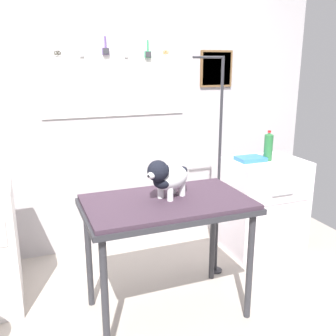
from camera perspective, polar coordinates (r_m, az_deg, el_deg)
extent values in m
cube|color=#ACA196|center=(2.78, -0.98, -22.36)|extent=(4.40, 4.00, 0.04)
cube|color=#B3ADB0|center=(3.47, -8.45, 6.42)|extent=(4.00, 0.06, 2.30)
cube|color=white|center=(3.40, -7.91, 14.10)|extent=(1.26, 0.02, 0.77)
cylinder|color=gray|center=(3.32, -16.35, 18.58)|extent=(0.01, 0.02, 0.01)
cube|color=silver|center=(3.31, -16.35, 17.38)|extent=(0.01, 0.00, 0.11)
cube|color=silver|center=(3.31, -16.13, 17.39)|extent=(0.01, 0.00, 0.11)
torus|color=black|center=(3.30, -16.37, 16.10)|extent=(0.03, 0.01, 0.03)
torus|color=black|center=(3.30, -15.91, 16.14)|extent=(0.03, 0.01, 0.03)
cylinder|color=gray|center=(3.34, -12.91, 18.28)|extent=(0.01, 0.02, 0.01)
cube|color=silver|center=(3.33, -12.81, 17.01)|extent=(0.03, 0.01, 0.13)
cylinder|color=gray|center=(3.38, -9.40, 18.96)|extent=(0.01, 0.02, 0.01)
cylinder|color=#624988|center=(3.37, -9.32, 18.04)|extent=(0.02, 0.02, 0.09)
cube|color=#624988|center=(3.37, -9.27, 16.81)|extent=(0.06, 0.02, 0.06)
cube|color=#333338|center=(3.35, -9.20, 16.82)|extent=(0.05, 0.01, 0.05)
cylinder|color=gray|center=(3.42, -6.31, 18.42)|extent=(0.01, 0.02, 0.01)
cube|color=silver|center=(3.41, -6.23, 17.17)|extent=(0.03, 0.01, 0.13)
cylinder|color=gray|center=(3.48, -3.11, 18.63)|extent=(0.01, 0.02, 0.01)
cylinder|color=#348E5E|center=(3.46, -3.04, 17.73)|extent=(0.02, 0.02, 0.09)
cube|color=#348E5E|center=(3.46, -3.02, 16.53)|extent=(0.06, 0.02, 0.06)
cube|color=#333338|center=(3.45, -2.94, 16.54)|extent=(0.05, 0.01, 0.05)
cylinder|color=gray|center=(3.53, -0.40, 19.18)|extent=(0.01, 0.02, 0.01)
cube|color=silver|center=(3.52, -0.44, 18.05)|extent=(0.01, 0.00, 0.11)
cube|color=silver|center=(3.52, -0.25, 18.05)|extent=(0.01, 0.00, 0.11)
torus|color=orange|center=(3.51, -0.55, 16.86)|extent=(0.03, 0.01, 0.03)
torus|color=orange|center=(3.52, -0.13, 16.86)|extent=(0.03, 0.01, 0.03)
cube|color=brown|center=(3.75, 7.20, 14.45)|extent=(0.33, 0.02, 0.34)
cube|color=#A37C4A|center=(3.74, 7.25, 14.44)|extent=(0.29, 0.01, 0.30)
cylinder|color=#2D2D33|center=(2.35, -9.38, -18.56)|extent=(0.04, 0.04, 0.76)
cylinder|color=#2D2D33|center=(2.67, 12.07, -14.15)|extent=(0.04, 0.04, 0.76)
cylinder|color=#2D2D33|center=(2.79, -11.70, -12.74)|extent=(0.04, 0.04, 0.76)
cylinder|color=#2D2D33|center=(3.07, 6.67, -9.79)|extent=(0.04, 0.04, 0.76)
cube|color=#2D2D33|center=(2.50, -0.13, -5.72)|extent=(1.09, 0.65, 0.03)
cube|color=#3C2B39|center=(2.49, -0.13, -5.04)|extent=(1.06, 0.63, 0.03)
cylinder|color=#2D2D33|center=(3.34, 7.06, -14.85)|extent=(0.11, 0.11, 0.01)
cylinder|color=#2D2D33|center=(3.00, 7.60, -0.54)|extent=(0.02, 0.02, 1.73)
cylinder|color=#2D2D33|center=(2.83, 6.02, 16.08)|extent=(0.24, 0.02, 0.02)
cylinder|color=white|center=(2.46, 0.33, -3.88)|extent=(0.04, 0.04, 0.09)
cylinder|color=white|center=(2.51, -1.12, -3.49)|extent=(0.04, 0.04, 0.09)
cylinder|color=white|center=(2.55, 2.15, -3.15)|extent=(0.04, 0.04, 0.09)
cylinder|color=white|center=(2.60, 0.72, -2.79)|extent=(0.04, 0.04, 0.09)
ellipsoid|color=white|center=(2.50, 0.47, -1.44)|extent=(0.32, 0.28, 0.15)
ellipsoid|color=black|center=(2.43, -0.96, -2.12)|extent=(0.14, 0.15, 0.08)
sphere|color=black|center=(2.38, -1.50, -0.45)|extent=(0.14, 0.14, 0.14)
ellipsoid|color=white|center=(2.34, -2.43, -1.07)|extent=(0.08, 0.08, 0.04)
sphere|color=black|center=(2.33, -2.88, -1.22)|extent=(0.02, 0.02, 0.02)
ellipsoid|color=black|center=(2.35, -0.22, -0.39)|extent=(0.05, 0.05, 0.07)
ellipsoid|color=black|center=(2.43, -2.32, 0.09)|extent=(0.05, 0.05, 0.07)
sphere|color=black|center=(2.59, 2.28, -0.39)|extent=(0.06, 0.06, 0.06)
cube|color=silver|center=(3.64, 13.86, -5.29)|extent=(0.68, 0.52, 0.84)
cube|color=silver|center=(3.38, 16.60, -3.78)|extent=(0.60, 0.01, 0.17)
cylinder|color=#99999E|center=(3.38, 16.68, -3.82)|extent=(0.20, 0.02, 0.02)
cylinder|color=#276B37|center=(3.49, 14.69, 2.94)|extent=(0.08, 0.08, 0.23)
cone|color=#276B37|center=(3.47, 14.83, 4.93)|extent=(0.08, 0.08, 0.02)
cylinder|color=red|center=(3.46, 14.86, 5.27)|extent=(0.03, 0.03, 0.02)
cube|color=blue|center=(3.46, 12.16, 1.35)|extent=(0.24, 0.18, 0.04)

